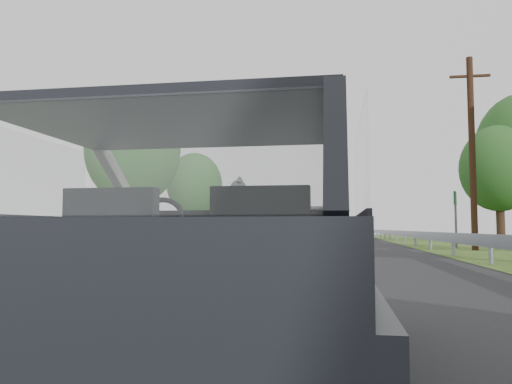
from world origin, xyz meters
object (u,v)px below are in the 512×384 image
(cat, at_px, (273,200))
(other_car, at_px, (317,230))
(subject_car, at_px, (204,254))
(utility_pole, at_px, (472,153))
(highway_sign, at_px, (456,220))

(cat, distance_m, other_car, 18.81)
(subject_car, distance_m, cat, 0.82)
(subject_car, bearing_deg, utility_pole, 71.26)
(utility_pole, bearing_deg, subject_car, -108.74)
(other_car, bearing_deg, subject_car, -96.06)
(subject_car, distance_m, highway_sign, 20.91)
(other_car, height_order, highway_sign, highway_sign)
(cat, bearing_deg, subject_car, -116.26)
(highway_sign, bearing_deg, subject_car, -89.06)
(other_car, bearing_deg, utility_pole, -20.26)
(other_car, relative_size, highway_sign, 1.95)
(subject_car, height_order, other_car, other_car)
(utility_pole, bearing_deg, cat, -108.43)
(other_car, bearing_deg, cat, -95.04)
(subject_car, relative_size, cat, 7.07)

